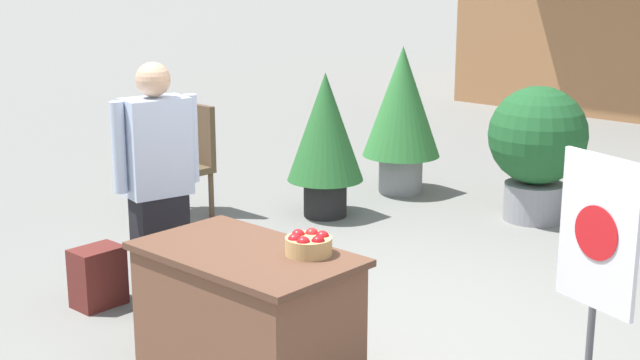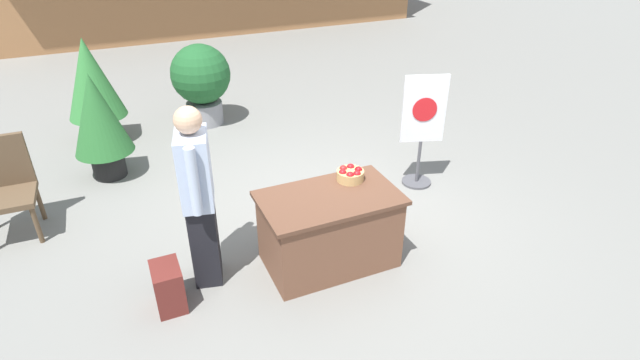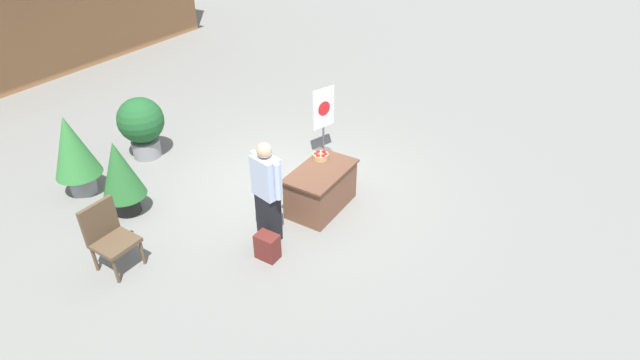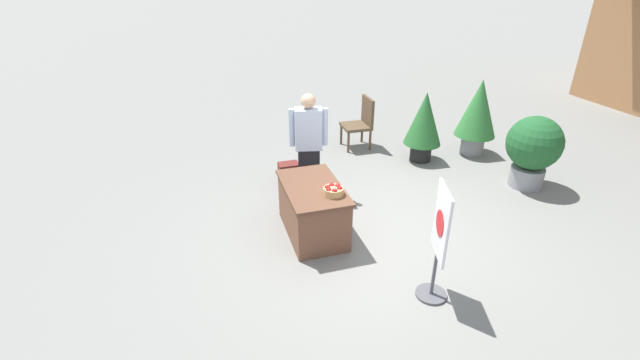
{
  "view_description": "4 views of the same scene",
  "coord_description": "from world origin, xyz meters",
  "px_view_note": "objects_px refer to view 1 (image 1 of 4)",
  "views": [
    {
      "loc": [
        3.27,
        -4.03,
        2.38
      ],
      "look_at": [
        -0.52,
        0.1,
        0.96
      ],
      "focal_mm": 50.0,
      "sensor_mm": 36.0,
      "label": 1
    },
    {
      "loc": [
        -1.94,
        -4.3,
        3.14
      ],
      "look_at": [
        -0.12,
        -0.18,
        0.57
      ],
      "focal_mm": 28.0,
      "sensor_mm": 36.0,
      "label": 2
    },
    {
      "loc": [
        -6.26,
        -4.45,
        5.11
      ],
      "look_at": [
        -0.26,
        -0.75,
        0.53
      ],
      "focal_mm": 28.0,
      "sensor_mm": 36.0,
      "label": 3
    },
    {
      "loc": [
        4.66,
        -2.17,
        3.44
      ],
      "look_at": [
        -0.2,
        -0.7,
        0.87
      ],
      "focal_mm": 24.0,
      "sensor_mm": 36.0,
      "label": 4
    }
  ],
  "objects_px": {
    "apple_basket": "(308,244)",
    "potted_plant_near_right": "(402,109)",
    "backpack": "(98,277)",
    "poster_board": "(595,277)",
    "person_visitor": "(158,187)",
    "patio_chair": "(183,156)",
    "potted_plant_near_left": "(325,134)",
    "display_table": "(247,312)",
    "potted_plant_far_left": "(537,144)"
  },
  "relations": [
    {
      "from": "apple_basket",
      "to": "potted_plant_near_right",
      "type": "height_order",
      "value": "potted_plant_near_right"
    },
    {
      "from": "backpack",
      "to": "poster_board",
      "type": "distance_m",
      "value": 3.36
    },
    {
      "from": "person_visitor",
      "to": "poster_board",
      "type": "bearing_deg",
      "value": 26.9
    },
    {
      "from": "person_visitor",
      "to": "backpack",
      "type": "relative_size",
      "value": 4.07
    },
    {
      "from": "poster_board",
      "to": "patio_chair",
      "type": "relative_size",
      "value": 1.34
    },
    {
      "from": "backpack",
      "to": "patio_chair",
      "type": "bearing_deg",
      "value": 125.46
    },
    {
      "from": "apple_basket",
      "to": "potted_plant_near_left",
      "type": "relative_size",
      "value": 0.2
    },
    {
      "from": "display_table",
      "to": "potted_plant_far_left",
      "type": "bearing_deg",
      "value": 94.94
    },
    {
      "from": "poster_board",
      "to": "apple_basket",
      "type": "bearing_deg",
      "value": -42.33
    },
    {
      "from": "display_table",
      "to": "poster_board",
      "type": "xyz_separation_m",
      "value": [
        1.65,
        0.96,
        0.37
      ]
    },
    {
      "from": "poster_board",
      "to": "potted_plant_near_left",
      "type": "height_order",
      "value": "poster_board"
    },
    {
      "from": "display_table",
      "to": "backpack",
      "type": "xyz_separation_m",
      "value": [
        -1.52,
        0.0,
        -0.17
      ]
    },
    {
      "from": "person_visitor",
      "to": "potted_plant_near_left",
      "type": "distance_m",
      "value": 2.56
    },
    {
      "from": "backpack",
      "to": "potted_plant_near_left",
      "type": "relative_size",
      "value": 0.31
    },
    {
      "from": "potted_plant_near_left",
      "to": "potted_plant_near_right",
      "type": "relative_size",
      "value": 0.9
    },
    {
      "from": "display_table",
      "to": "poster_board",
      "type": "height_order",
      "value": "poster_board"
    },
    {
      "from": "potted_plant_far_left",
      "to": "patio_chair",
      "type": "bearing_deg",
      "value": -140.13
    },
    {
      "from": "poster_board",
      "to": "potted_plant_near_left",
      "type": "bearing_deg",
      "value": -98.59
    },
    {
      "from": "poster_board",
      "to": "potted_plant_near_left",
      "type": "xyz_separation_m",
      "value": [
        -3.49,
        1.76,
        0.04
      ]
    },
    {
      "from": "person_visitor",
      "to": "poster_board",
      "type": "xyz_separation_m",
      "value": [
        2.78,
        0.7,
        -0.13
      ]
    },
    {
      "from": "backpack",
      "to": "potted_plant_near_right",
      "type": "bearing_deg",
      "value": 94.86
    },
    {
      "from": "person_visitor",
      "to": "potted_plant_near_right",
      "type": "bearing_deg",
      "value": 114.08
    },
    {
      "from": "backpack",
      "to": "apple_basket",
      "type": "bearing_deg",
      "value": 5.94
    },
    {
      "from": "potted_plant_near_right",
      "to": "poster_board",
      "type": "bearing_deg",
      "value": -39.85
    },
    {
      "from": "potted_plant_near_right",
      "to": "potted_plant_near_left",
      "type": "bearing_deg",
      "value": -89.48
    },
    {
      "from": "display_table",
      "to": "person_visitor",
      "type": "bearing_deg",
      "value": 167.23
    },
    {
      "from": "potted_plant_near_left",
      "to": "potted_plant_far_left",
      "type": "height_order",
      "value": "potted_plant_near_left"
    },
    {
      "from": "person_visitor",
      "to": "patio_chair",
      "type": "xyz_separation_m",
      "value": [
        -1.7,
        1.58,
        -0.3
      ]
    },
    {
      "from": "person_visitor",
      "to": "potted_plant_far_left",
      "type": "xyz_separation_m",
      "value": [
        0.79,
        3.67,
        -0.16
      ]
    },
    {
      "from": "display_table",
      "to": "apple_basket",
      "type": "height_order",
      "value": "apple_basket"
    },
    {
      "from": "display_table",
      "to": "patio_chair",
      "type": "relative_size",
      "value": 1.23
    },
    {
      "from": "potted_plant_near_right",
      "to": "apple_basket",
      "type": "bearing_deg",
      "value": -59.6
    },
    {
      "from": "person_visitor",
      "to": "backpack",
      "type": "height_order",
      "value": "person_visitor"
    },
    {
      "from": "apple_basket",
      "to": "backpack",
      "type": "relative_size",
      "value": 0.63
    },
    {
      "from": "potted_plant_far_left",
      "to": "potted_plant_near_left",
      "type": "bearing_deg",
      "value": -141.18
    },
    {
      "from": "display_table",
      "to": "person_visitor",
      "type": "xyz_separation_m",
      "value": [
        -1.13,
        0.26,
        0.5
      ]
    },
    {
      "from": "person_visitor",
      "to": "backpack",
      "type": "xyz_separation_m",
      "value": [
        -0.4,
        -0.25,
        -0.67
      ]
    },
    {
      "from": "potted_plant_near_left",
      "to": "potted_plant_near_right",
      "type": "bearing_deg",
      "value": 90.52
    },
    {
      "from": "display_table",
      "to": "potted_plant_far_left",
      "type": "xyz_separation_m",
      "value": [
        -0.34,
        3.92,
        0.34
      ]
    },
    {
      "from": "apple_basket",
      "to": "patio_chair",
      "type": "height_order",
      "value": "patio_chair"
    },
    {
      "from": "poster_board",
      "to": "potted_plant_far_left",
      "type": "bearing_deg",
      "value": -128.06
    },
    {
      "from": "poster_board",
      "to": "person_visitor",
      "type": "bearing_deg",
      "value": -57.79
    },
    {
      "from": "potted_plant_far_left",
      "to": "poster_board",
      "type": "bearing_deg",
      "value": -56.15
    },
    {
      "from": "apple_basket",
      "to": "poster_board",
      "type": "bearing_deg",
      "value": 29.58
    },
    {
      "from": "display_table",
      "to": "poster_board",
      "type": "bearing_deg",
      "value": 30.07
    },
    {
      "from": "patio_chair",
      "to": "potted_plant_near_right",
      "type": "distance_m",
      "value": 2.28
    },
    {
      "from": "potted_plant_near_left",
      "to": "poster_board",
      "type": "bearing_deg",
      "value": -26.68
    },
    {
      "from": "display_table",
      "to": "person_visitor",
      "type": "height_order",
      "value": "person_visitor"
    },
    {
      "from": "display_table",
      "to": "backpack",
      "type": "height_order",
      "value": "display_table"
    },
    {
      "from": "patio_chair",
      "to": "potted_plant_near_right",
      "type": "bearing_deg",
      "value": 155.49
    }
  ]
}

